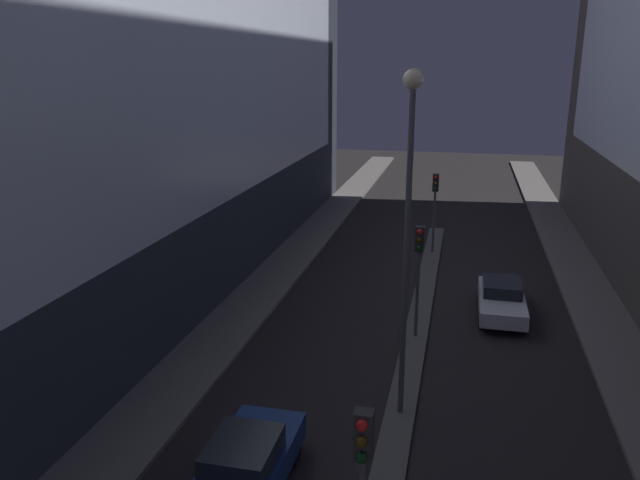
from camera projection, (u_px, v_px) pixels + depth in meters
median_strip at (416, 331)px, 23.39m from camera, size 0.86×30.61×0.12m
traffic_light_near at (362, 470)px, 10.50m from camera, size 0.32×0.42×4.16m
traffic_light_mid at (419, 256)px, 22.01m from camera, size 0.32×0.42×4.16m
traffic_light_far at (435, 195)px, 32.14m from camera, size 0.32×0.42×4.16m
street_lamp at (409, 195)px, 16.19m from camera, size 0.52×0.52×9.53m
car_left_lane at (247, 464)px, 14.51m from camera, size 1.77×4.16×1.55m
car_right_lane at (502, 299)px, 24.85m from camera, size 1.74×4.34×1.37m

